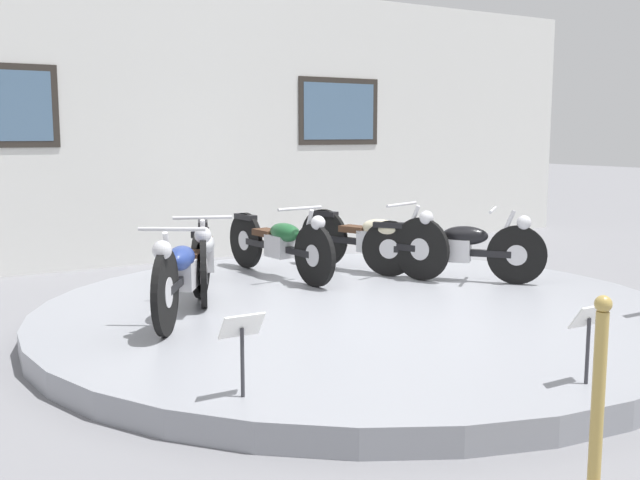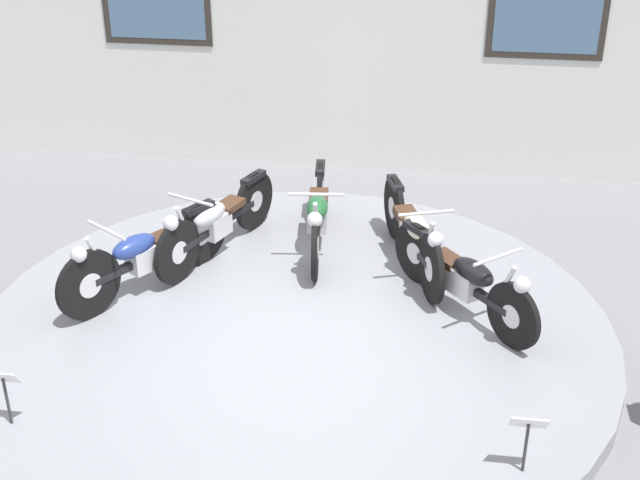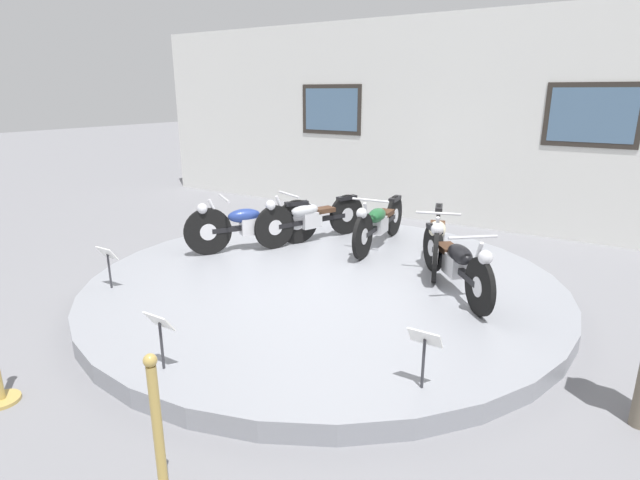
% 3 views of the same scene
% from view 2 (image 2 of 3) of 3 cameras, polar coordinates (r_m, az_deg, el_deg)
% --- Properties ---
extents(ground_plane, '(60.00, 60.00, 0.00)m').
position_cam_2_polar(ground_plane, '(8.26, -1.65, -6.53)').
color(ground_plane, slate).
extents(display_platform, '(5.82, 5.82, 0.19)m').
position_cam_2_polar(display_platform, '(8.21, -1.66, -5.99)').
color(display_platform, gray).
rests_on(display_platform, ground_plane).
extents(back_wall, '(14.00, 0.22, 3.76)m').
position_cam_2_polar(back_wall, '(11.35, 1.76, 13.64)').
color(back_wall, silver).
rests_on(back_wall, ground_plane).
extents(motorcycle_blue, '(1.17, 1.72, 0.81)m').
position_cam_2_polar(motorcycle_blue, '(8.64, -11.23, -0.86)').
color(motorcycle_blue, black).
rests_on(motorcycle_blue, display_platform).
extents(motorcycle_silver, '(0.82, 1.87, 0.80)m').
position_cam_2_polar(motorcycle_silver, '(9.18, -6.72, 1.22)').
color(motorcycle_silver, black).
rests_on(motorcycle_silver, display_platform).
extents(motorcycle_green, '(0.54, 1.99, 0.80)m').
position_cam_2_polar(motorcycle_green, '(9.28, -0.15, 1.71)').
color(motorcycle_green, black).
rests_on(motorcycle_green, display_platform).
extents(motorcycle_cream, '(0.74, 1.93, 0.81)m').
position_cam_2_polar(motorcycle_cream, '(8.92, 5.98, 0.49)').
color(motorcycle_cream, black).
rests_on(motorcycle_cream, display_platform).
extents(motorcycle_black, '(1.32, 1.53, 0.78)m').
position_cam_2_polar(motorcycle_black, '(8.24, 9.29, -2.41)').
color(motorcycle_black, black).
rests_on(motorcycle_black, display_platform).
extents(info_placard_front_left, '(0.26, 0.11, 0.51)m').
position_cam_2_polar(info_placard_front_left, '(7.21, -19.57, -8.71)').
color(info_placard_front_left, '#333338').
rests_on(info_placard_front_left, display_platform).
extents(info_placard_front_right, '(0.26, 0.11, 0.51)m').
position_cam_2_polar(info_placard_front_right, '(6.56, 13.16, -11.78)').
color(info_placard_front_right, '#333338').
rests_on(info_placard_front_right, display_platform).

